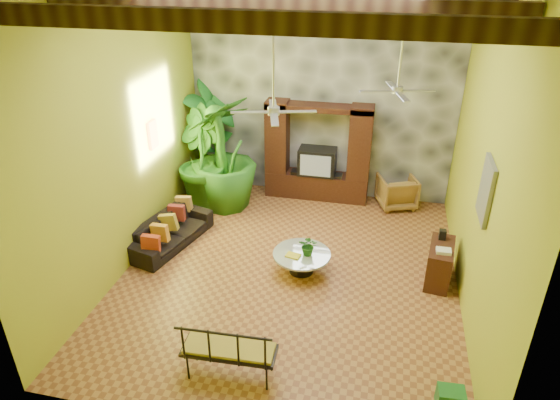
% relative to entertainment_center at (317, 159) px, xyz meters
% --- Properties ---
extents(ground, '(7.00, 7.00, 0.00)m').
position_rel_entertainment_center_xyz_m(ground, '(0.00, -3.14, -0.97)').
color(ground, brown).
rests_on(ground, ground).
extents(back_wall, '(6.00, 0.02, 5.00)m').
position_rel_entertainment_center_xyz_m(back_wall, '(0.00, 0.36, 1.53)').
color(back_wall, '#ADB529').
rests_on(back_wall, ground).
extents(left_wall, '(0.02, 7.00, 5.00)m').
position_rel_entertainment_center_xyz_m(left_wall, '(-3.00, -3.14, 1.53)').
color(left_wall, '#ADB529').
rests_on(left_wall, ground).
extents(right_wall, '(0.02, 7.00, 5.00)m').
position_rel_entertainment_center_xyz_m(right_wall, '(3.00, -3.14, 1.53)').
color(right_wall, '#ADB529').
rests_on(right_wall, ground).
extents(stone_accent_wall, '(5.98, 0.10, 4.98)m').
position_rel_entertainment_center_xyz_m(stone_accent_wall, '(0.00, 0.30, 1.53)').
color(stone_accent_wall, '#393B41').
rests_on(stone_accent_wall, ground).
extents(entertainment_center, '(2.40, 0.55, 2.30)m').
position_rel_entertainment_center_xyz_m(entertainment_center, '(0.00, 0.00, 0.00)').
color(entertainment_center, black).
rests_on(entertainment_center, ground).
extents(ceiling_fan_front, '(1.28, 1.28, 1.86)m').
position_rel_entertainment_center_xyz_m(ceiling_fan_front, '(-0.20, -3.54, 2.44)').
color(ceiling_fan_front, '#ADADB2').
rests_on(ceiling_fan_front, ceiling).
extents(ceiling_fan_back, '(1.28, 1.28, 1.86)m').
position_rel_entertainment_center_xyz_m(ceiling_fan_back, '(1.60, -1.94, 2.44)').
color(ceiling_fan_back, '#ADADB2').
rests_on(ceiling_fan_back, ceiling).
extents(wall_art_mask, '(0.06, 0.32, 0.55)m').
position_rel_entertainment_center_xyz_m(wall_art_mask, '(-2.96, -2.14, 1.13)').
color(wall_art_mask, '#BF9516').
rests_on(wall_art_mask, left_wall).
extents(wall_art_painting, '(0.06, 0.70, 0.90)m').
position_rel_entertainment_center_xyz_m(wall_art_painting, '(2.96, -3.74, 1.33)').
color(wall_art_painting, teal).
rests_on(wall_art_painting, right_wall).
extents(sofa, '(1.25, 2.10, 0.57)m').
position_rel_entertainment_center_xyz_m(sofa, '(-2.55, -2.72, -0.68)').
color(sofa, black).
rests_on(sofa, ground).
extents(wicker_armchair, '(1.02, 1.03, 0.74)m').
position_rel_entertainment_center_xyz_m(wicker_armchair, '(1.86, -0.07, -0.60)').
color(wicker_armchair, olive).
rests_on(wicker_armchair, ground).
extents(tall_plant_a, '(1.57, 1.69, 2.66)m').
position_rel_entertainment_center_xyz_m(tall_plant_a, '(-2.51, 0.01, 0.36)').
color(tall_plant_a, '#1B6823').
rests_on(tall_plant_a, ground).
extents(tall_plant_b, '(1.56, 1.61, 2.29)m').
position_rel_entertainment_center_xyz_m(tall_plant_b, '(-2.50, -0.99, 0.18)').
color(tall_plant_b, '#23631A').
rests_on(tall_plant_b, ground).
extents(tall_plant_c, '(1.92, 1.92, 2.58)m').
position_rel_entertainment_center_xyz_m(tall_plant_c, '(-1.97, -0.89, 0.32)').
color(tall_plant_c, '#28691B').
rests_on(tall_plant_c, ground).
extents(coffee_table, '(1.06, 1.06, 0.40)m').
position_rel_entertainment_center_xyz_m(coffee_table, '(0.20, -3.08, -0.71)').
color(coffee_table, black).
rests_on(coffee_table, ground).
extents(centerpiece_plant, '(0.35, 0.30, 0.38)m').
position_rel_entertainment_center_xyz_m(centerpiece_plant, '(0.33, -3.09, -0.38)').
color(centerpiece_plant, '#1E5917').
rests_on(centerpiece_plant, coffee_table).
extents(yellow_tray, '(0.29, 0.23, 0.03)m').
position_rel_entertainment_center_xyz_m(yellow_tray, '(0.07, -3.21, -0.55)').
color(yellow_tray, yellow).
rests_on(yellow_tray, coffee_table).
extents(iron_bench, '(1.33, 0.53, 0.57)m').
position_rel_entertainment_center_xyz_m(iron_bench, '(-0.33, -5.82, -0.42)').
color(iron_bench, black).
rests_on(iron_bench, ground).
extents(side_console, '(0.53, 0.96, 0.73)m').
position_rel_entertainment_center_xyz_m(side_console, '(2.65, -2.82, -0.60)').
color(side_console, '#3B1B12').
rests_on(side_console, ground).
extents(green_bin, '(0.36, 0.28, 0.31)m').
position_rel_entertainment_center_xyz_m(green_bin, '(2.65, -5.65, -0.81)').
color(green_bin, '#1D6F3A').
rests_on(green_bin, ground).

